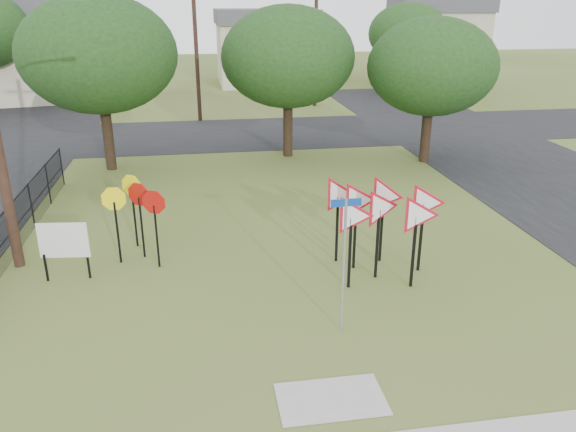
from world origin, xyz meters
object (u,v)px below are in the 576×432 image
object	(u,v)px
street_name_sign	(344,258)
stop_sign_cluster	(135,203)
info_board	(64,242)
yield_sign_cluster	(378,208)

from	to	relation	value
street_name_sign	stop_sign_cluster	xyz separation A→B (m)	(-4.77, 4.62, -0.10)
stop_sign_cluster	info_board	size ratio (longest dim) A/B	1.40
yield_sign_cluster	info_board	bearing A→B (deg)	173.59
yield_sign_cluster	info_board	xyz separation A→B (m)	(-8.13, 0.91, -0.79)
street_name_sign	stop_sign_cluster	distance (m)	6.64
yield_sign_cluster	info_board	world-z (taller)	yield_sign_cluster
street_name_sign	info_board	world-z (taller)	street_name_sign
street_name_sign	yield_sign_cluster	xyz separation A→B (m)	(1.60, 2.64, 0.07)
street_name_sign	info_board	bearing A→B (deg)	151.47
stop_sign_cluster	info_board	xyz separation A→B (m)	(-1.77, -1.07, -0.62)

